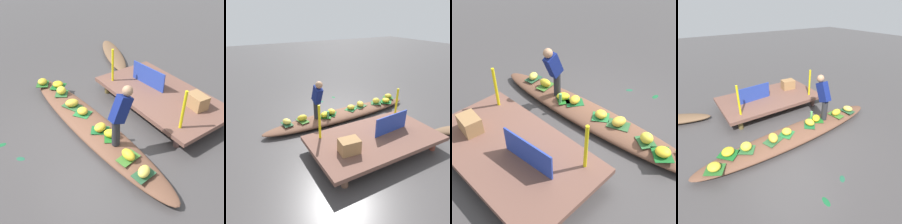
# 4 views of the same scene
# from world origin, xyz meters

# --- Properties ---
(canal_water) EXTENTS (40.00, 40.00, 0.00)m
(canal_water) POSITION_xyz_m (0.00, 0.00, 0.00)
(canal_water) COLOR #444040
(canal_water) RESTS_ON ground
(dock_platform) EXTENTS (3.20, 1.80, 0.37)m
(dock_platform) POSITION_xyz_m (0.19, 1.91, 0.32)
(dock_platform) COLOR brown
(dock_platform) RESTS_ON ground
(vendor_boat) EXTENTS (5.21, 0.99, 0.24)m
(vendor_boat) POSITION_xyz_m (0.00, 0.00, 0.12)
(vendor_boat) COLOR brown
(vendor_boat) RESTS_ON ground
(leaf_mat_0) EXTENTS (0.31, 0.46, 0.01)m
(leaf_mat_0) POSITION_xyz_m (1.38, 0.00, 0.24)
(leaf_mat_0) COLOR #3E752B
(leaf_mat_0) RESTS_ON vendor_boat
(banana_bunch_0) EXTENTS (0.31, 0.21, 0.18)m
(banana_bunch_0) POSITION_xyz_m (1.38, 0.00, 0.33)
(banana_bunch_0) COLOR gold
(banana_bunch_0) RESTS_ON vendor_boat
(leaf_mat_1) EXTENTS (0.49, 0.45, 0.01)m
(leaf_mat_1) POSITION_xyz_m (0.69, 0.09, 0.24)
(leaf_mat_1) COLOR #1E6921
(leaf_mat_1) RESTS_ON vendor_boat
(banana_bunch_1) EXTENTS (0.35, 0.35, 0.15)m
(banana_bunch_1) POSITION_xyz_m (0.69, 0.09, 0.32)
(banana_bunch_1) COLOR yellow
(banana_bunch_1) RESTS_ON vendor_boat
(leaf_mat_2) EXTENTS (0.45, 0.44, 0.01)m
(leaf_mat_2) POSITION_xyz_m (-1.37, -0.01, 0.24)
(leaf_mat_2) COLOR #2D6434
(leaf_mat_2) RESTS_ON vendor_boat
(banana_bunch_2) EXTENTS (0.31, 0.30, 0.19)m
(banana_bunch_2) POSITION_xyz_m (-1.37, -0.01, 0.34)
(banana_bunch_2) COLOR yellow
(banana_bunch_2) RESTS_ON vendor_boat
(leaf_mat_3) EXTENTS (0.30, 0.42, 0.01)m
(leaf_mat_3) POSITION_xyz_m (1.83, -0.02, 0.24)
(leaf_mat_3) COLOR #265234
(leaf_mat_3) RESTS_ON vendor_boat
(banana_bunch_3) EXTENTS (0.30, 0.34, 0.16)m
(banana_bunch_3) POSITION_xyz_m (1.83, -0.02, 0.32)
(banana_bunch_3) COLOR #E7D252
(banana_bunch_3) RESTS_ON vendor_boat
(leaf_mat_4) EXTENTS (0.45, 0.47, 0.01)m
(leaf_mat_4) POSITION_xyz_m (0.41, 0.01, 0.24)
(leaf_mat_4) COLOR #195F2D
(leaf_mat_4) RESTS_ON vendor_boat
(banana_bunch_4) EXTENTS (0.27, 0.31, 0.17)m
(banana_bunch_4) POSITION_xyz_m (0.41, 0.01, 0.33)
(banana_bunch_4) COLOR yellow
(banana_bunch_4) RESTS_ON vendor_boat
(leaf_mat_5) EXTENTS (0.46, 0.45, 0.01)m
(leaf_mat_5) POSITION_xyz_m (-0.31, 0.00, 0.24)
(leaf_mat_5) COLOR #267639
(leaf_mat_5) RESTS_ON vendor_boat
(banana_bunch_5) EXTENTS (0.27, 0.26, 0.15)m
(banana_bunch_5) POSITION_xyz_m (-0.31, 0.00, 0.32)
(banana_bunch_5) COLOR gold
(banana_bunch_5) RESTS_ON vendor_boat
(leaf_mat_6) EXTENTS (0.51, 0.42, 0.01)m
(leaf_mat_6) POSITION_xyz_m (-0.72, -0.05, 0.24)
(leaf_mat_6) COLOR #2E5E33
(leaf_mat_6) RESTS_ON vendor_boat
(banana_bunch_6) EXTENTS (0.30, 0.36, 0.18)m
(banana_bunch_6) POSITION_xyz_m (-0.72, -0.05, 0.33)
(banana_bunch_6) COLOR gold
(banana_bunch_6) RESTS_ON vendor_boat
(leaf_mat_7) EXTENTS (0.51, 0.51, 0.01)m
(leaf_mat_7) POSITION_xyz_m (-1.75, 0.07, 0.24)
(leaf_mat_7) COLOR #186225
(leaf_mat_7) RESTS_ON vendor_boat
(banana_bunch_7) EXTENTS (0.37, 0.36, 0.14)m
(banana_bunch_7) POSITION_xyz_m (-1.75, 0.07, 0.32)
(banana_bunch_7) COLOR gold
(banana_bunch_7) RESTS_ON vendor_boat
(leaf_mat_8) EXTENTS (0.47, 0.44, 0.01)m
(leaf_mat_8) POSITION_xyz_m (-2.10, -0.21, 0.24)
(leaf_mat_8) COLOR #296428
(leaf_mat_8) RESTS_ON vendor_boat
(banana_bunch_8) EXTENTS (0.35, 0.35, 0.15)m
(banana_bunch_8) POSITION_xyz_m (-2.10, -0.21, 0.32)
(banana_bunch_8) COLOR gold
(banana_bunch_8) RESTS_ON vendor_boat
(vendor_person) EXTENTS (0.20, 0.48, 1.22)m
(vendor_person) POSITION_xyz_m (0.93, 0.13, 0.93)
(vendor_person) COLOR #28282D
(vendor_person) RESTS_ON vendor_boat
(water_bottle) EXTENTS (0.07, 0.07, 0.23)m
(water_bottle) POSITION_xyz_m (0.64, 0.22, 0.36)
(water_bottle) COLOR #56A960
(water_bottle) RESTS_ON vendor_boat
(market_banner) EXTENTS (1.05, 0.12, 0.49)m
(market_banner) POSITION_xyz_m (-0.31, 1.91, 0.62)
(market_banner) COLOR #273EA0
(market_banner) RESTS_ON dock_platform
(railing_post_west) EXTENTS (0.06, 0.06, 0.86)m
(railing_post_west) POSITION_xyz_m (-1.01, 1.31, 0.80)
(railing_post_west) COLOR yellow
(railing_post_west) RESTS_ON dock_platform
(railing_post_east) EXTENTS (0.06, 0.06, 0.86)m
(railing_post_east) POSITION_xyz_m (1.39, 1.31, 0.80)
(railing_post_east) COLOR yellow
(railing_post_east) RESTS_ON dock_platform
(produce_crate) EXTENTS (0.47, 0.37, 0.32)m
(produce_crate) POSITION_xyz_m (1.07, 2.14, 0.53)
(produce_crate) COLOR #A27549
(produce_crate) RESTS_ON dock_platform
(drifting_plant_0) EXTENTS (0.13, 0.21, 0.01)m
(drifting_plant_0) POSITION_xyz_m (-0.60, -1.79, 0.00)
(drifting_plant_0) COLOR #186133
(drifting_plant_0) RESTS_ON ground
(drifting_plant_1) EXTENTS (0.20, 0.19, 0.01)m
(drifting_plant_1) POSITION_xyz_m (0.01, -1.59, 0.00)
(drifting_plant_1) COLOR #215B40
(drifting_plant_1) RESTS_ON ground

